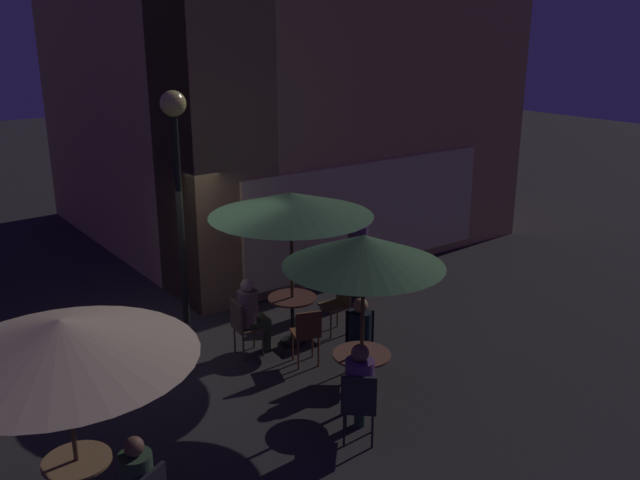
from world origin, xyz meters
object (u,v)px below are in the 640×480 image
object	(u,v)px
patio_umbrella_0	(62,340)
patron_seated_1	(360,335)
cafe_table_2	(292,309)
patio_umbrella_1	(364,251)
patio_umbrella_2	(291,205)
patron_seated_3	(251,312)
cafe_table_1	(361,368)
street_lamp_near_corner	(177,158)
cafe_chair_1	(360,338)
patron_standing_4	(358,256)
cafe_table_0	(79,478)
cafe_chair_2	(359,402)
cafe_chair_4	(339,299)
patron_seated_2	(360,385)
cafe_chair_3	(307,331)
cafe_chair_5	(243,323)

from	to	relation	value
patio_umbrella_0	patron_seated_1	size ratio (longest dim) A/B	2.08
cafe_table_2	patio_umbrella_1	size ratio (longest dim) A/B	0.33
patio_umbrella_2	patron_seated_3	distance (m)	1.74
cafe_table_1	patio_umbrella_1	distance (m)	1.60
street_lamp_near_corner	cafe_chair_1	size ratio (longest dim) A/B	4.07
patio_umbrella_1	patron_standing_4	bearing A→B (deg)	51.41
patio_umbrella_0	cafe_chair_1	world-z (taller)	patio_umbrella_0
cafe_table_0	cafe_chair_2	size ratio (longest dim) A/B	0.76
cafe_chair_4	patron_seated_2	xyz separation A→B (m)	(-1.68, -2.55, 0.14)
cafe_chair_4	patron_standing_4	bearing A→B (deg)	-136.40
cafe_table_0	patron_seated_3	size ratio (longest dim) A/B	0.59
patio_umbrella_2	cafe_chair_4	bearing A→B (deg)	-6.12
cafe_chair_4	patron_seated_3	distance (m)	1.57
cafe_table_0	patron_seated_2	size ratio (longest dim) A/B	0.57
cafe_table_0	patio_umbrella_0	bearing A→B (deg)	0.00
cafe_chair_3	patron_seated_2	bearing A→B (deg)	-177.97
patio_umbrella_2	patio_umbrella_0	bearing A→B (deg)	-152.27
cafe_chair_2	cafe_chair_4	bearing A→B (deg)	8.07
street_lamp_near_corner	patio_umbrella_2	size ratio (longest dim) A/B	1.59
cafe_chair_2	cafe_table_0	bearing A→B (deg)	120.61
cafe_table_1	patron_standing_4	size ratio (longest dim) A/B	0.44
cafe_chair_2	cafe_chair_4	world-z (taller)	cafe_chair_4
patio_umbrella_0	patron_seated_1	bearing A→B (deg)	7.96
cafe_chair_2	patron_standing_4	distance (m)	4.47
street_lamp_near_corner	cafe_chair_4	size ratio (longest dim) A/B	4.12
cafe_table_2	patio_umbrella_0	size ratio (longest dim) A/B	0.31
cafe_chair_3	cafe_chair_5	xyz separation A→B (m)	(-0.59, 0.84, -0.02)
cafe_chair_4	patron_standing_4	world-z (taller)	patron_standing_4
cafe_chair_4	street_lamp_near_corner	bearing A→B (deg)	-19.38
cafe_table_0	patron_seated_3	world-z (taller)	patron_seated_3
cafe_table_0	cafe_chair_4	bearing A→B (deg)	22.52
cafe_chair_2	patron_seated_1	world-z (taller)	patron_seated_1
cafe_chair_4	patron_seated_2	distance (m)	3.05
cafe_table_1	cafe_chair_4	bearing A→B (deg)	59.12
cafe_table_1	cafe_chair_2	bearing A→B (deg)	-131.85
cafe_table_0	patron_seated_2	xyz separation A→B (m)	(3.22, -0.51, 0.21)
patron_seated_3	street_lamp_near_corner	bearing A→B (deg)	132.56
cafe_table_2	cafe_chair_2	xyz separation A→B (m)	(-0.91, -2.75, -0.01)
patio_umbrella_0	cafe_chair_3	xyz separation A→B (m)	(3.79, 1.37, -1.48)
street_lamp_near_corner	patio_umbrella_0	size ratio (longest dim) A/B	1.55
patron_seated_2	patron_seated_1	bearing A→B (deg)	1.89
cafe_table_0	cafe_table_2	xyz separation A→B (m)	(4.04, 2.12, 0.07)
cafe_chair_2	patron_seated_3	xyz separation A→B (m)	(0.21, 2.82, 0.12)
cafe_chair_5	cafe_table_0	bearing A→B (deg)	-139.10
cafe_chair_4	patron_seated_3	world-z (taller)	patron_seated_3
street_lamp_near_corner	cafe_table_2	size ratio (longest dim) A/B	5.03
street_lamp_near_corner	cafe_table_1	xyz separation A→B (m)	(1.01, -3.08, -2.41)
patron_seated_3	patio_umbrella_0	bearing A→B (deg)	-140.48
street_lamp_near_corner	cafe_chair_4	world-z (taller)	street_lamp_near_corner
cafe_table_1	patio_umbrella_2	bearing A→B (deg)	80.66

